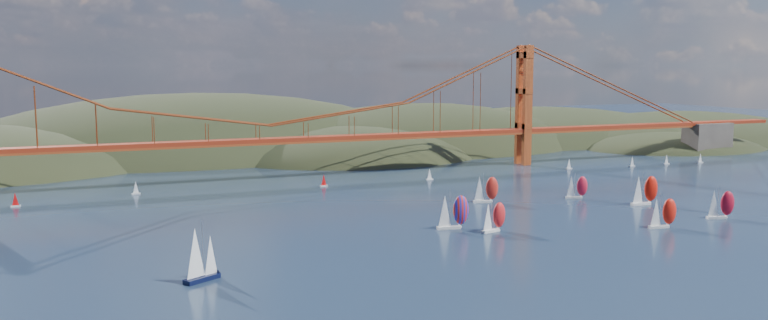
{
  "coord_description": "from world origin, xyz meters",
  "views": [
    {
      "loc": [
        -74.62,
        -113.19,
        45.67
      ],
      "look_at": [
        11.57,
        90.0,
        17.83
      ],
      "focal_mm": 35.0,
      "sensor_mm": 36.0,
      "label": 1
    }
  ],
  "objects": [
    {
      "name": "ground",
      "position": [
        0.0,
        0.0,
        0.0
      ],
      "size": [
        1200.0,
        1200.0,
        0.0
      ],
      "primitive_type": "plane",
      "color": "black",
      "rests_on": "ground"
    },
    {
      "name": "headlands",
      "position": [
        44.95,
        278.29,
        -12.46
      ],
      "size": [
        725.0,
        225.0,
        96.0
      ],
      "color": "black",
      "rests_on": "ground"
    },
    {
      "name": "bridge",
      "position": [
        -1.75,
        180.0,
        32.23
      ],
      "size": [
        552.0,
        12.0,
        55.0
      ],
      "color": "maroon",
      "rests_on": "ground"
    },
    {
      "name": "sloop_navy",
      "position": [
        -50.1,
        44.79,
        5.79
      ],
      "size": [
        8.99,
        7.49,
        13.12
      ],
      "rotation": [
        0.0,
        0.0,
        0.52
      ],
      "color": "black",
      "rests_on": "ground"
    },
    {
      "name": "racer_0",
      "position": [
        32.58,
        62.0,
        4.32
      ],
      "size": [
        8.15,
        4.24,
        9.15
      ],
      "rotation": [
        0.0,
        0.0,
        0.19
      ],
      "color": "white",
      "rests_on": "ground"
    },
    {
      "name": "racer_1",
      "position": [
        79.25,
        47.52,
        4.49
      ],
      "size": [
        8.43,
        4.15,
        9.49
      ],
      "rotation": [
        0.0,
        0.0,
        -0.16
      ],
      "color": "silver",
      "rests_on": "ground"
    },
    {
      "name": "racer_2",
      "position": [
        104.85,
        50.92,
        4.47
      ],
      "size": [
        8.47,
        5.29,
        9.47
      ],
      "rotation": [
        0.0,
        0.0,
        -0.32
      ],
      "color": "white",
      "rests_on": "ground"
    },
    {
      "name": "racer_3",
      "position": [
        86.78,
        96.32,
        4.1
      ],
      "size": [
        7.75,
        4.78,
        8.67
      ],
      "rotation": [
        0.0,
        0.0,
        -0.31
      ],
      "color": "silver",
      "rests_on": "ground"
    },
    {
      "name": "racer_4",
      "position": [
        99.64,
        77.38,
        5.12
      ],
      "size": [
        9.57,
        4.32,
        10.83
      ],
      "rotation": [
        0.0,
        0.0,
        -0.11
      ],
      "color": "white",
      "rests_on": "ground"
    },
    {
      "name": "racer_5",
      "position": [
        53.47,
        101.55,
        4.64
      ],
      "size": [
        8.76,
        4.71,
        9.82
      ],
      "rotation": [
        0.0,
        0.0,
        -0.21
      ],
      "color": "silver",
      "rests_on": "ground"
    },
    {
      "name": "racer_rwb",
      "position": [
        23.95,
        69.78,
        5.07
      ],
      "size": [
        9.5,
        4.5,
        10.72
      ],
      "rotation": [
        0.0,
        0.0,
        -0.14
      ],
      "color": "silver",
      "rests_on": "ground"
    },
    {
      "name": "distant_boat_2",
      "position": [
        -91.61,
        154.6,
        2.41
      ],
      "size": [
        3.0,
        2.0,
        4.7
      ],
      "color": "silver",
      "rests_on": "ground"
    },
    {
      "name": "distant_boat_3",
      "position": [
        -53.39,
        164.02,
        2.41
      ],
      "size": [
        3.0,
        2.0,
        4.7
      ],
      "color": "silver",
      "rests_on": "ground"
    },
    {
      "name": "distant_boat_4",
      "position": [
        129.8,
        157.85,
        2.41
      ],
      "size": [
        3.0,
        2.0,
        4.7
      ],
      "color": "silver",
      "rests_on": "ground"
    },
    {
      "name": "distant_boat_5",
      "position": [
        161.76,
        153.81,
        2.41
      ],
      "size": [
        3.0,
        2.0,
        4.7
      ],
      "color": "silver",
      "rests_on": "ground"
    },
    {
      "name": "distant_boat_6",
      "position": [
        181.86,
        153.7,
        2.41
      ],
      "size": [
        3.0,
        2.0,
        4.7
      ],
      "color": "silver",
      "rests_on": "ground"
    },
    {
      "name": "distant_boat_7",
      "position": [
        200.0,
        151.06,
        2.41
      ],
      "size": [
        3.0,
        2.0,
        4.7
      ],
      "color": "silver",
      "rests_on": "ground"
    },
    {
      "name": "distant_boat_8",
      "position": [
        58.42,
        153.51,
        2.41
      ],
      "size": [
        3.0,
        2.0,
        4.7
      ],
      "color": "silver",
      "rests_on": "ground"
    },
    {
      "name": "distant_boat_9",
      "position": [
        14.07,
        154.62,
        2.41
      ],
      "size": [
        3.0,
        2.0,
        4.7
      ],
      "color": "silver",
      "rests_on": "ground"
    }
  ]
}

